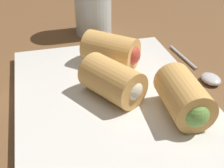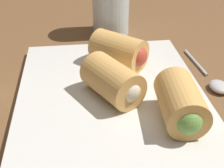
# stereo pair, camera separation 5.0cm
# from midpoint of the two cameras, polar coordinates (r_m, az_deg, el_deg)

# --- Properties ---
(table_surface) EXTENTS (1.80, 1.40, 0.02)m
(table_surface) POSITION_cam_midpoint_polar(r_m,az_deg,el_deg) (0.44, -0.90, -6.65)
(table_surface) COLOR brown
(table_surface) RESTS_ON ground
(serving_plate) EXTENTS (0.35, 0.27, 0.01)m
(serving_plate) POSITION_cam_midpoint_polar(r_m,az_deg,el_deg) (0.45, -3.22, -3.21)
(serving_plate) COLOR silver
(serving_plate) RESTS_ON table_surface
(roll_front_left) EXTENTS (0.10, 0.09, 0.05)m
(roll_front_left) POSITION_cam_midpoint_polar(r_m,az_deg,el_deg) (0.42, -2.87, 0.31)
(roll_front_left) COLOR #DBA356
(roll_front_left) RESTS_ON serving_plate
(roll_front_right) EXTENTS (0.10, 0.06, 0.05)m
(roll_front_right) POSITION_cam_midpoint_polar(r_m,az_deg,el_deg) (0.40, 9.74, -2.78)
(roll_front_right) COLOR #DBA356
(roll_front_right) RESTS_ON serving_plate
(roll_back_left) EXTENTS (0.10, 0.10, 0.05)m
(roll_back_left) POSITION_cam_midpoint_polar(r_m,az_deg,el_deg) (0.51, -2.62, 6.03)
(roll_back_left) COLOR #DBA356
(roll_back_left) RESTS_ON serving_plate
(spoon) EXTENTS (0.15, 0.03, 0.01)m
(spoon) POSITION_cam_midpoint_polar(r_m,az_deg,el_deg) (0.52, 14.29, 1.43)
(spoon) COLOR silver
(spoon) RESTS_ON table_surface
(drinking_glass) EXTENTS (0.08, 0.08, 0.14)m
(drinking_glass) POSITION_cam_midpoint_polar(r_m,az_deg,el_deg) (0.66, -5.80, 14.87)
(drinking_glass) COLOR silver
(drinking_glass) RESTS_ON table_surface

